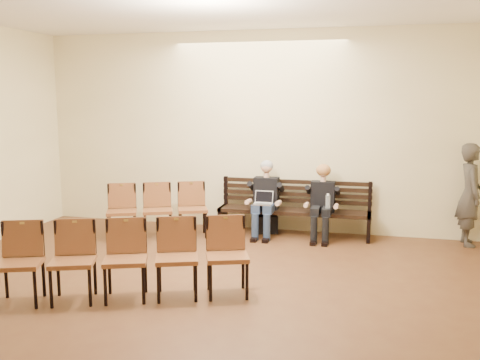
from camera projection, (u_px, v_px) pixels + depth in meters
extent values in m
plane|color=brown|center=(143.00, 356.00, 4.91)|extent=(10.00, 10.00, 0.00)
cube|color=#F8E8B2|center=(259.00, 132.00, 9.43)|extent=(8.00, 0.02, 3.50)
cube|color=black|center=(293.00, 222.00, 9.16)|extent=(2.60, 0.90, 0.45)
cube|color=#B6B6BA|center=(262.00, 206.00, 8.90)|extent=(0.34, 0.29, 0.23)
cylinder|color=silver|center=(328.00, 208.00, 8.65)|extent=(0.09, 0.09, 0.25)
cube|color=black|center=(265.00, 224.00, 9.37)|extent=(0.49, 0.41, 0.31)
imported|color=#3A352F|center=(471.00, 187.00, 8.47)|extent=(0.51, 0.72, 1.89)
cube|color=brown|center=(157.00, 211.00, 8.98)|extent=(1.73, 1.13, 0.93)
cube|color=brown|center=(125.00, 260.00, 6.24)|extent=(2.88, 1.50, 0.94)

